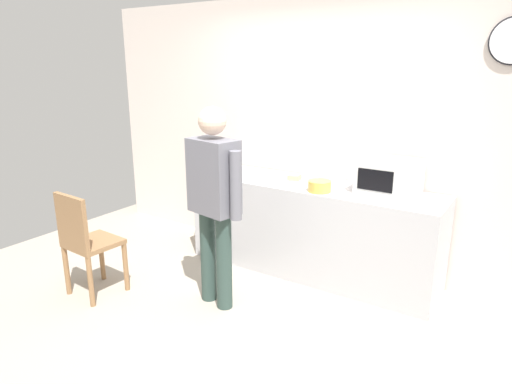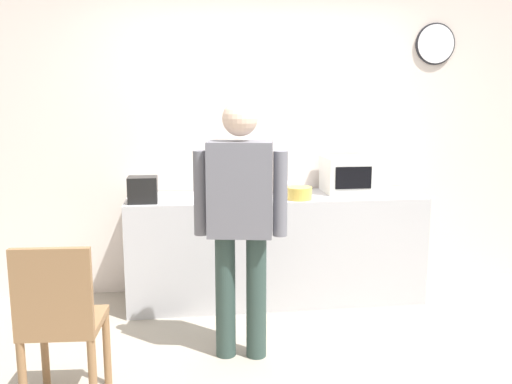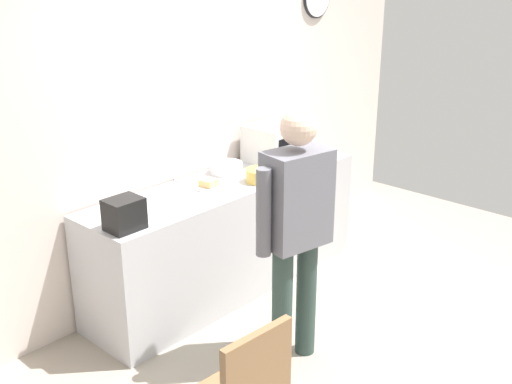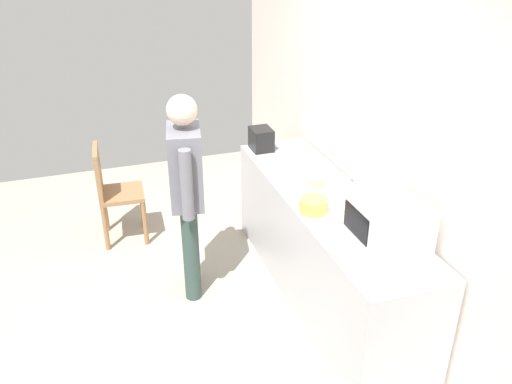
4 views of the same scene
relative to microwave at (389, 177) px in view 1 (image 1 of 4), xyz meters
name	(u,v)px [view 1 (image 1 of 4)]	position (x,y,z in m)	size (l,w,h in m)	color
ground_plane	(229,326)	(-0.77, -1.30, -1.03)	(6.00, 6.00, 0.00)	#9E9384
back_wall	(324,134)	(-0.77, 0.29, 0.27)	(5.40, 0.13, 2.60)	silver
kitchen_counter	(311,229)	(-0.68, -0.08, -0.59)	(2.40, 0.62, 0.88)	#B7B7BC
microwave	(389,177)	(0.00, 0.00, 0.00)	(0.50, 0.39, 0.30)	silver
sandwich_plate	(294,179)	(-0.87, -0.09, -0.13)	(0.23, 0.23, 0.07)	white
salad_bowl	(332,179)	(-0.55, 0.05, -0.11)	(0.25, 0.25, 0.09)	white
cereal_bowl	(320,186)	(-0.53, -0.27, -0.10)	(0.20, 0.20, 0.10)	gold
toaster	(213,164)	(-1.73, -0.24, -0.05)	(0.22, 0.18, 0.20)	black
fork_utensil	(303,174)	(-0.93, 0.20, -0.15)	(0.17, 0.02, 0.01)	silver
spoon_utensil	(222,170)	(-1.72, -0.10, -0.15)	(0.17, 0.02, 0.01)	silver
person_standing	(214,194)	(-1.07, -1.07, -0.07)	(0.58, 0.31, 1.66)	#2D413C
wooden_chair	(85,240)	(-2.09, -1.57, -0.51)	(0.43, 0.43, 0.94)	olive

